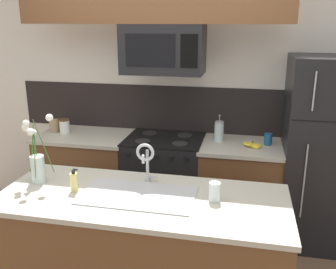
% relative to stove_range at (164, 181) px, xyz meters
% --- Properties ---
extents(rear_partition, '(5.20, 0.10, 2.60)m').
position_rel_stove_range_xyz_m(rear_partition, '(0.30, 0.38, 0.84)').
color(rear_partition, silver).
rests_on(rear_partition, ground).
extents(splash_band, '(3.34, 0.01, 0.48)m').
position_rel_stove_range_xyz_m(splash_band, '(-0.00, 0.32, 0.69)').
color(splash_band, black).
rests_on(splash_band, rear_partition).
extents(back_counter_left, '(0.95, 0.65, 0.91)m').
position_rel_stove_range_xyz_m(back_counter_left, '(-0.84, 0.00, -0.01)').
color(back_counter_left, brown).
rests_on(back_counter_left, ground).
extents(back_counter_right, '(0.78, 0.65, 0.91)m').
position_rel_stove_range_xyz_m(back_counter_right, '(0.75, 0.00, -0.01)').
color(back_counter_right, brown).
rests_on(back_counter_right, ground).
extents(stove_range, '(0.76, 0.64, 0.93)m').
position_rel_stove_range_xyz_m(stove_range, '(0.00, 0.00, 0.00)').
color(stove_range, black).
rests_on(stove_range, ground).
extents(microwave, '(0.74, 0.40, 0.44)m').
position_rel_stove_range_xyz_m(microwave, '(0.00, -0.02, 1.32)').
color(microwave, black).
extents(refrigerator, '(0.80, 0.74, 1.75)m').
position_rel_stove_range_xyz_m(refrigerator, '(1.53, 0.02, 0.41)').
color(refrigerator, black).
rests_on(refrigerator, ground).
extents(storage_jar_tall, '(0.10, 0.10, 0.17)m').
position_rel_stove_range_xyz_m(storage_jar_tall, '(-1.20, 0.03, 0.53)').
color(storage_jar_tall, '#997F5B').
rests_on(storage_jar_tall, back_counter_left).
extents(storage_jar_medium, '(0.10, 0.10, 0.15)m').
position_rel_stove_range_xyz_m(storage_jar_medium, '(-1.06, 0.00, 0.52)').
color(storage_jar_medium, silver).
rests_on(storage_jar_medium, back_counter_left).
extents(banana_bunch, '(0.19, 0.12, 0.08)m').
position_rel_stove_range_xyz_m(banana_bunch, '(0.85, -0.06, 0.47)').
color(banana_bunch, yellow).
rests_on(banana_bunch, back_counter_right).
extents(french_press, '(0.09, 0.09, 0.27)m').
position_rel_stove_range_xyz_m(french_press, '(0.53, 0.06, 0.55)').
color(french_press, silver).
rests_on(french_press, back_counter_right).
extents(coffee_tin, '(0.08, 0.08, 0.11)m').
position_rel_stove_range_xyz_m(coffee_tin, '(0.99, 0.05, 0.50)').
color(coffee_tin, '#1E5184').
rests_on(coffee_tin, back_counter_right).
extents(island_counter, '(1.94, 0.80, 0.91)m').
position_rel_stove_range_xyz_m(island_counter, '(0.12, -1.25, -0.01)').
color(island_counter, brown).
rests_on(island_counter, ground).
extents(kitchen_sink, '(0.76, 0.42, 0.16)m').
position_rel_stove_range_xyz_m(kitchen_sink, '(0.10, -1.25, 0.38)').
color(kitchen_sink, '#ADAFB5').
rests_on(kitchen_sink, island_counter).
extents(sink_faucet, '(0.14, 0.14, 0.31)m').
position_rel_stove_range_xyz_m(sink_faucet, '(0.10, -1.04, 0.65)').
color(sink_faucet, '#B7BABF').
rests_on(sink_faucet, island_counter).
extents(dish_soap_bottle, '(0.06, 0.05, 0.16)m').
position_rel_stove_range_xyz_m(dish_soap_bottle, '(-0.35, -1.27, 0.52)').
color(dish_soap_bottle, '#DBCC75').
rests_on(dish_soap_bottle, island_counter).
extents(drinking_glass, '(0.08, 0.08, 0.13)m').
position_rel_stove_range_xyz_m(drinking_glass, '(0.61, -1.22, 0.51)').
color(drinking_glass, silver).
rests_on(drinking_glass, island_counter).
extents(flower_vase, '(0.23, 0.17, 0.50)m').
position_rel_stove_range_xyz_m(flower_vase, '(-0.67, -1.18, 0.60)').
color(flower_vase, silver).
rests_on(flower_vase, island_counter).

